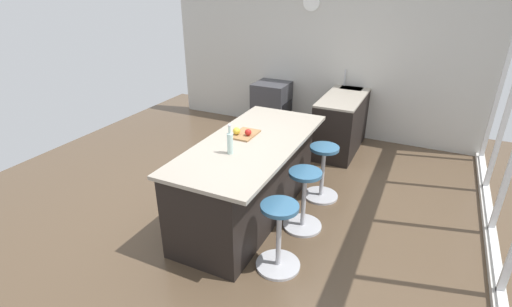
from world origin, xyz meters
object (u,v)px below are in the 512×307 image
object	(u,v)px
apple_yellow	(237,131)
oven_range	(272,106)
stool_middle	(304,202)
water_bottle	(230,142)
kitchen_island	(248,177)
cutting_board	(245,134)
stool_near_camera	(279,238)
stool_by_window	(322,174)
apple_red	(248,132)

from	to	relation	value
apple_yellow	oven_range	bearing A→B (deg)	-165.19
stool_middle	water_bottle	bearing A→B (deg)	-61.14
kitchen_island	cutting_board	world-z (taller)	cutting_board
oven_range	stool_near_camera	world-z (taller)	oven_range
oven_range	stool_by_window	distance (m)	2.50
stool_near_camera	cutting_board	size ratio (longest dim) A/B	1.98
stool_near_camera	cutting_board	bearing A→B (deg)	-137.08
stool_middle	apple_red	xyz separation A→B (m)	(-0.08, -0.73, 0.67)
kitchen_island	cutting_board	xyz separation A→B (m)	(-0.12, -0.10, 0.48)
cutting_board	water_bottle	world-z (taller)	water_bottle
stool_middle	apple_yellow	world-z (taller)	apple_yellow
kitchen_island	apple_yellow	bearing A→B (deg)	-107.77
oven_range	stool_middle	distance (m)	3.10
stool_by_window	cutting_board	distance (m)	1.17
apple_red	apple_yellow	world-z (taller)	apple_yellow
oven_range	stool_near_camera	bearing A→B (deg)	24.54
kitchen_island	stool_near_camera	distance (m)	1.01
stool_near_camera	apple_yellow	world-z (taller)	apple_yellow
stool_by_window	apple_yellow	bearing A→B (deg)	-52.16
stool_near_camera	stool_middle	bearing A→B (deg)	180.00
cutting_board	apple_red	bearing A→B (deg)	57.78
water_bottle	apple_red	bearing A→B (deg)	-176.27
oven_range	kitchen_island	distance (m)	2.82
stool_by_window	stool_middle	xyz separation A→B (m)	(0.72, 0.00, 0.00)
kitchen_island	stool_near_camera	world-z (taller)	kitchen_island
apple_red	water_bottle	distance (m)	0.47
apple_red	water_bottle	world-z (taller)	water_bottle
cutting_board	water_bottle	size ratio (longest dim) A/B	1.15
stool_middle	apple_red	distance (m)	0.99
cutting_board	water_bottle	bearing A→B (deg)	10.01
kitchen_island	water_bottle	distance (m)	0.71
oven_range	stool_near_camera	xyz separation A→B (m)	(3.40, 1.55, -0.10)
stool_by_window	stool_middle	bearing A→B (deg)	0.00
cutting_board	apple_yellow	bearing A→B (deg)	-48.60
oven_range	stool_middle	bearing A→B (deg)	30.11
stool_by_window	water_bottle	xyz separation A→B (m)	(1.11, -0.70, 0.74)
stool_near_camera	apple_yellow	xyz separation A→B (m)	(-0.78, -0.86, 0.68)
apple_red	stool_near_camera	bearing A→B (deg)	41.98
oven_range	cutting_board	distance (m)	2.72
kitchen_island	apple_yellow	size ratio (longest dim) A/B	27.00
stool_middle	water_bottle	size ratio (longest dim) A/B	2.28
oven_range	apple_red	size ratio (longest dim) A/B	11.46
water_bottle	oven_range	bearing A→B (deg)	-164.37
stool_by_window	stool_near_camera	world-z (taller)	same
oven_range	cutting_board	world-z (taller)	cutting_board
kitchen_island	stool_near_camera	bearing A→B (deg)	43.43
cutting_board	apple_yellow	size ratio (longest dim) A/B	4.25
cutting_board	apple_yellow	xyz separation A→B (m)	(0.07, -0.07, 0.05)
kitchen_island	cutting_board	size ratio (longest dim) A/B	6.36
stool_by_window	apple_red	distance (m)	1.18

